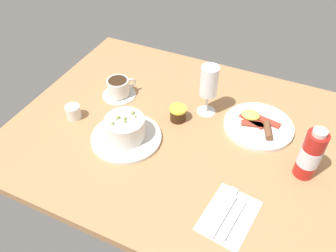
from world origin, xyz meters
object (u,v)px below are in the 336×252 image
at_px(coffee_cup, 119,88).
at_px(creamer_jug, 73,112).
at_px(sauce_bottle_red, 310,155).
at_px(porridge_bowl, 125,130).
at_px(wine_glass, 209,83).
at_px(breakfast_plate, 258,125).
at_px(cutlery_setting, 230,214).
at_px(jam_jar, 178,114).

distance_m(coffee_cup, creamer_jug, 0.18).
bearing_deg(sauce_bottle_red, creamer_jug, -174.20).
bearing_deg(porridge_bowl, coffee_cup, 126.14).
relative_size(creamer_jug, wine_glass, 0.33).
bearing_deg(wine_glass, creamer_jug, -151.64).
bearing_deg(breakfast_plate, creamer_jug, -159.99).
height_order(sauce_bottle_red, breakfast_plate, sauce_bottle_red).
distance_m(creamer_jug, breakfast_plate, 0.61).
distance_m(cutlery_setting, jam_jar, 0.38).
height_order(porridge_bowl, breakfast_plate, porridge_bowl).
xyz_separation_m(wine_glass, jam_jar, (-0.07, -0.08, -0.09)).
bearing_deg(porridge_bowl, sauce_bottle_red, 9.77).
xyz_separation_m(cutlery_setting, sauce_bottle_red, (0.15, 0.22, 0.08)).
height_order(creamer_jug, wine_glass, wine_glass).
relative_size(cutlery_setting, wine_glass, 1.02).
height_order(cutlery_setting, wine_glass, wine_glass).
xyz_separation_m(cutlery_setting, creamer_jug, (-0.59, 0.14, 0.02)).
bearing_deg(creamer_jug, jam_jar, 22.88).
bearing_deg(breakfast_plate, porridge_bowl, -148.26).
bearing_deg(breakfast_plate, cutlery_setting, -87.79).
height_order(porridge_bowl, creamer_jug, porridge_bowl).
bearing_deg(coffee_cup, porridge_bowl, -53.86).
bearing_deg(cutlery_setting, creamer_jug, 166.47).
xyz_separation_m(coffee_cup, creamer_jug, (-0.08, -0.17, -0.01)).
distance_m(cutlery_setting, sauce_bottle_red, 0.27).
relative_size(cutlery_setting, coffee_cup, 1.52).
bearing_deg(coffee_cup, cutlery_setting, -31.13).
distance_m(creamer_jug, jam_jar, 0.35).
bearing_deg(jam_jar, porridge_bowl, -126.25).
height_order(porridge_bowl, cutlery_setting, porridge_bowl).
relative_size(creamer_jug, sauce_bottle_red, 0.35).
bearing_deg(porridge_bowl, cutlery_setting, -18.44).
relative_size(porridge_bowl, cutlery_setting, 1.21).
relative_size(porridge_bowl, sauce_bottle_red, 1.30).
bearing_deg(creamer_jug, wine_glass, 28.36).
bearing_deg(sauce_bottle_red, breakfast_plate, 140.48).
bearing_deg(coffee_cup, creamer_jug, -114.96).
distance_m(porridge_bowl, coffee_cup, 0.23).
bearing_deg(creamer_jug, cutlery_setting, -13.53).
relative_size(cutlery_setting, breakfast_plate, 0.81).
height_order(wine_glass, jam_jar, wine_glass).
xyz_separation_m(porridge_bowl, breakfast_plate, (0.36, 0.22, -0.03)).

